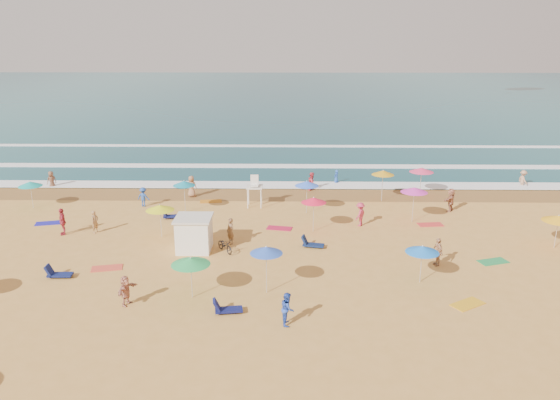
{
  "coord_description": "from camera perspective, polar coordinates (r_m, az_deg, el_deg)",
  "views": [
    {
      "loc": [
        2.07,
        -30.64,
        12.78
      ],
      "look_at": [
        1.47,
        6.0,
        1.5
      ],
      "focal_mm": 35.0,
      "sensor_mm": 36.0,
      "label": 1
    }
  ],
  "objects": [
    {
      "name": "ocean",
      "position": [
        115.36,
        -0.1,
        10.75
      ],
      "size": [
        220.0,
        140.0,
        0.18
      ],
      "primitive_type": "cube",
      "color": "#0C4756",
      "rests_on": "ground"
    },
    {
      "name": "cabana",
      "position": [
        33.69,
        -8.96,
        -3.58
      ],
      "size": [
        2.0,
        2.0,
        2.0
      ],
      "primitive_type": "cube",
      "color": "white",
      "rests_on": "ground"
    },
    {
      "name": "wet_sand",
      "position": [
        45.03,
        -1.74,
        0.62
      ],
      "size": [
        220.0,
        220.0,
        0.0
      ],
      "primitive_type": "plane",
      "color": "olive",
      "rests_on": "ground"
    },
    {
      "name": "ground",
      "position": [
        33.26,
        -2.71,
        -5.51
      ],
      "size": [
        220.0,
        220.0,
        0.0
      ],
      "primitive_type": "plane",
      "color": "gold",
      "rests_on": "ground"
    },
    {
      "name": "towels",
      "position": [
        31.32,
        -3.3,
        -6.97
      ],
      "size": [
        36.87,
        28.1,
        0.03
      ],
      "color": "#B51640",
      "rests_on": "ground"
    },
    {
      "name": "surf_foam",
      "position": [
        53.52,
        -1.31,
        3.4
      ],
      "size": [
        200.0,
        18.7,
        0.05
      ],
      "color": "white",
      "rests_on": "ground"
    },
    {
      "name": "loungers",
      "position": [
        30.8,
        7.78,
        -7.22
      ],
      "size": [
        38.43,
        21.31,
        0.34
      ],
      "color": "#101A54",
      "rests_on": "ground"
    },
    {
      "name": "bicycle",
      "position": [
        33.34,
        -5.77,
        -4.72
      ],
      "size": [
        1.41,
        1.67,
        0.86
      ],
      "primitive_type": "imported",
      "rotation": [
        0.0,
        0.0,
        0.61
      ],
      "color": "black",
      "rests_on": "ground"
    },
    {
      "name": "beachgoers",
      "position": [
        37.11,
        -3.17,
        -1.78
      ],
      "size": [
        41.56,
        25.01,
        2.1
      ],
      "color": "#AE6C50",
      "rests_on": "ground"
    },
    {
      "name": "beach_umbrellas",
      "position": [
        34.23,
        2.0,
        -1.08
      ],
      "size": [
        54.77,
        29.88,
        0.81
      ],
      "color": "green",
      "rests_on": "ground"
    },
    {
      "name": "cabana_roof",
      "position": [
        33.33,
        -9.04,
        -1.87
      ],
      "size": [
        2.2,
        2.2,
        0.12
      ],
      "primitive_type": "cube",
      "color": "silver",
      "rests_on": "cabana"
    },
    {
      "name": "lifeguard_stand",
      "position": [
        41.62,
        -2.66,
        0.72
      ],
      "size": [
        1.2,
        1.2,
        2.1
      ],
      "primitive_type": null,
      "color": "white",
      "rests_on": "ground"
    }
  ]
}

